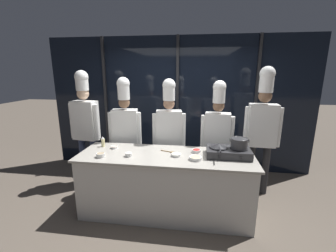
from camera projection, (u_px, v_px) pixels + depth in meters
ground_plane at (166, 211)px, 3.35m from camera, size 24.00×24.00×0.00m
window_wall_back at (177, 105)px, 4.59m from camera, size 5.35×0.09×2.70m
demo_counter at (166, 184)px, 3.24m from camera, size 2.45×0.81×0.90m
portable_stove at (228, 152)px, 3.06m from camera, size 0.59×0.38×0.12m
frying_pan at (219, 146)px, 3.06m from camera, size 0.25×0.43×0.05m
stock_pot at (239, 143)px, 3.01m from camera, size 0.25×0.22×0.14m
squeeze_bottle_oil at (103, 142)px, 3.45m from camera, size 0.05×0.05×0.16m
prep_bowl_bell_pepper at (196, 151)px, 3.22m from camera, size 0.13×0.13×0.04m
prep_bowl_mushrooms at (101, 155)px, 3.04m from camera, size 0.12×0.12×0.06m
prep_bowl_onion at (129, 154)px, 3.06m from camera, size 0.10×0.10×0.05m
prep_bowl_noodles at (176, 155)px, 3.07m from camera, size 0.14×0.14×0.04m
prep_bowl_ginger at (196, 158)px, 2.95m from camera, size 0.17×0.17×0.04m
prep_bowl_shrimp at (114, 147)px, 3.38m from camera, size 0.11×0.11×0.04m
serving_spoon_slotted at (170, 152)px, 3.22m from camera, size 0.22×0.10×0.02m
chef_head at (85, 119)px, 3.95m from camera, size 0.57×0.28×2.05m
chef_sous at (125, 127)px, 3.80m from camera, size 0.55×0.28×1.94m
chef_line at (169, 128)px, 3.71m from camera, size 0.54×0.28×1.92m
chef_pastry at (217, 130)px, 3.66m from camera, size 0.53×0.24×1.89m
chef_apprentice at (262, 123)px, 3.57m from camera, size 0.57×0.24×2.11m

